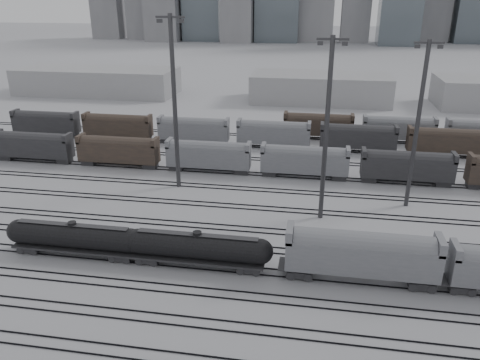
% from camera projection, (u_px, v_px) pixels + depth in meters
% --- Properties ---
extents(ground, '(900.00, 900.00, 0.00)m').
position_uv_depth(ground, '(222.00, 273.00, 53.67)').
color(ground, silver).
rests_on(ground, ground).
extents(tracks, '(220.00, 71.50, 0.16)m').
position_uv_depth(tracks, '(246.00, 208.00, 69.66)').
color(tracks, black).
rests_on(tracks, ground).
extents(tank_car_a, '(17.36, 2.89, 4.29)m').
position_uv_depth(tank_car_a, '(74.00, 237.00, 56.52)').
color(tank_car_a, '#252528').
rests_on(tank_car_a, ground).
extents(tank_car_b, '(17.58, 2.93, 4.34)m').
position_uv_depth(tank_car_b, '(198.00, 247.00, 54.12)').
color(tank_car_b, '#252528').
rests_on(tank_car_b, ground).
extents(hopper_car_a, '(16.52, 3.28, 5.91)m').
position_uv_depth(hopper_car_a, '(362.00, 252.00, 50.84)').
color(hopper_car_a, '#252528').
rests_on(hopper_car_a, ground).
extents(light_mast_b, '(4.36, 0.70, 27.23)m').
position_uv_depth(light_mast_b, '(174.00, 100.00, 72.45)').
color(light_mast_b, '#373739').
rests_on(light_mast_b, ground).
extents(light_mast_c, '(4.02, 0.64, 25.10)m').
position_uv_depth(light_mast_c, '(327.00, 127.00, 62.09)').
color(light_mast_c, '#373739').
rests_on(light_mast_c, ground).
extents(light_mast_d, '(3.88, 0.62, 24.26)m').
position_uv_depth(light_mast_d, '(418.00, 123.00, 66.00)').
color(light_mast_d, '#373739').
rests_on(light_mast_d, ground).
extents(bg_string_near, '(151.00, 3.00, 5.60)m').
position_uv_depth(bg_string_near, '(304.00, 162.00, 80.68)').
color(bg_string_near, slate).
rests_on(bg_string_near, ground).
extents(bg_string_mid, '(151.00, 3.00, 5.60)m').
position_uv_depth(bg_string_mid, '(358.00, 138.00, 93.78)').
color(bg_string_mid, '#252528').
rests_on(bg_string_mid, ground).
extents(bg_string_far, '(66.00, 3.00, 5.60)m').
position_uv_depth(bg_string_far, '(441.00, 132.00, 98.39)').
color(bg_string_far, '#43352B').
rests_on(bg_string_far, ground).
extents(warehouse_left, '(50.00, 18.00, 8.00)m').
position_uv_depth(warehouse_left, '(97.00, 81.00, 148.47)').
color(warehouse_left, '#ACACAE').
rests_on(warehouse_left, ground).
extents(warehouse_mid, '(40.00, 18.00, 8.00)m').
position_uv_depth(warehouse_mid, '(320.00, 88.00, 137.61)').
color(warehouse_mid, '#ACACAE').
rests_on(warehouse_mid, ground).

